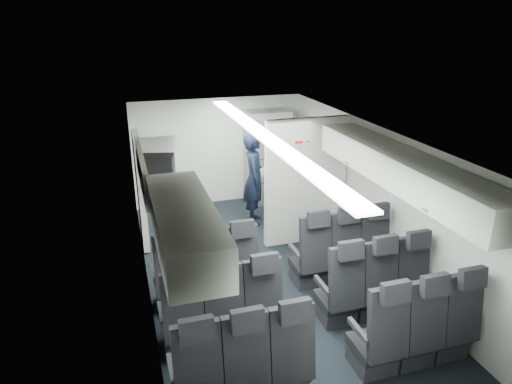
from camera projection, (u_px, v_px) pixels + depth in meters
cabin_shell at (264, 203)px, 6.51m from camera, size 3.41×6.01×2.16m
seat_row_front at (276, 266)px, 6.29m from camera, size 3.33×0.56×1.24m
seat_row_mid at (300, 302)px, 5.48m from camera, size 3.33×0.56×1.24m
seat_row_rear at (334, 351)px, 4.68m from camera, size 3.33×0.56×1.24m
overhead_bin_left_rear at (185, 226)px, 4.08m from camera, size 0.53×1.80×0.40m
overhead_bin_left_front_open at (161, 178)px, 5.67m from camera, size 0.64×1.70×0.72m
overhead_bin_right_rear at (448, 193)px, 4.84m from camera, size 0.53×1.80×0.40m
overhead_bin_right_front at (365, 150)px, 6.40m from camera, size 0.53×1.70×0.40m
bulkhead_partition at (306, 182)px, 7.51m from camera, size 1.40×0.15×2.13m
galley_unit at (267, 157)px, 9.26m from camera, size 0.85×0.52×1.90m
boarding_door at (141, 190)px, 7.51m from camera, size 0.12×1.27×1.86m
flight_attendant at (254, 179)px, 8.32m from camera, size 0.55×0.71×1.70m
carry_on_bag at (158, 165)px, 5.90m from camera, size 0.47×0.38×0.25m
papers at (265, 170)px, 8.27m from camera, size 0.20×0.12×0.15m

